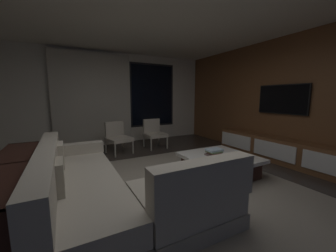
{
  "coord_description": "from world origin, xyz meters",
  "views": [
    {
      "loc": [
        -1.3,
        -2.43,
        1.41
      ],
      "look_at": [
        0.68,
        1.31,
        0.78
      ],
      "focal_mm": 21.06,
      "sensor_mm": 36.0,
      "label": 1
    }
  ],
  "objects": [
    {
      "name": "accent_chair_by_curtain",
      "position": [
        -0.16,
        2.46,
        0.43
      ],
      "size": [
        0.66,
        0.67,
        0.78
      ],
      "color": "#B2ADA0",
      "rests_on": "floor"
    },
    {
      "name": "book_stack_on_coffee_table",
      "position": [
        1.05,
        0.23,
        0.42
      ],
      "size": [
        0.31,
        0.22,
        0.11
      ],
      "color": "brown",
      "rests_on": "coffee_table"
    },
    {
      "name": "accent_chair_near_window",
      "position": [
        0.88,
        2.55,
        0.43
      ],
      "size": [
        0.56,
        0.58,
        0.78
      ],
      "color": "#B2ADA0",
      "rests_on": "floor"
    },
    {
      "name": "media_console",
      "position": [
        2.77,
        0.05,
        0.25
      ],
      "size": [
        0.46,
        3.1,
        0.52
      ],
      "color": "brown",
      "rests_on": "floor"
    },
    {
      "name": "area_rug",
      "position": [
        0.35,
        -0.1,
        0.01
      ],
      "size": [
        3.2,
        3.8,
        0.01
      ],
      "primitive_type": "cube",
      "color": "gray",
      "rests_on": "floor"
    },
    {
      "name": "console_table_behind_couch",
      "position": [
        -1.83,
        0.01,
        0.41
      ],
      "size": [
        0.4,
        2.1,
        0.74
      ],
      "color": "#371C16",
      "rests_on": "floor"
    },
    {
      "name": "mounted_tv",
      "position": [
        2.95,
        0.25,
        1.35
      ],
      "size": [
        0.05,
        1.1,
        0.64
      ],
      "color": "black"
    },
    {
      "name": "coffee_table",
      "position": [
        1.11,
        0.15,
        0.19
      ],
      "size": [
        1.16,
        1.16,
        0.36
      ],
      "color": "#371C16",
      "rests_on": "floor"
    },
    {
      "name": "media_wall",
      "position": [
        3.06,
        0.0,
        1.35
      ],
      "size": [
        0.12,
        7.8,
        2.7
      ],
      "color": "brown",
      "rests_on": "floor"
    },
    {
      "name": "back_wall_with_window",
      "position": [
        -0.06,
        3.62,
        1.34
      ],
      "size": [
        6.6,
        0.3,
        2.7
      ],
      "color": "silver",
      "rests_on": "floor"
    },
    {
      "name": "floor",
      "position": [
        0.0,
        0.0,
        0.0
      ],
      "size": [
        9.2,
        9.2,
        0.0
      ],
      "primitive_type": "plane",
      "color": "#332B26"
    },
    {
      "name": "sectional_couch",
      "position": [
        -0.92,
        -0.12,
        0.29
      ],
      "size": [
        1.98,
        2.5,
        0.82
      ],
      "color": "#A49C8C",
      "rests_on": "floor"
    }
  ]
}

